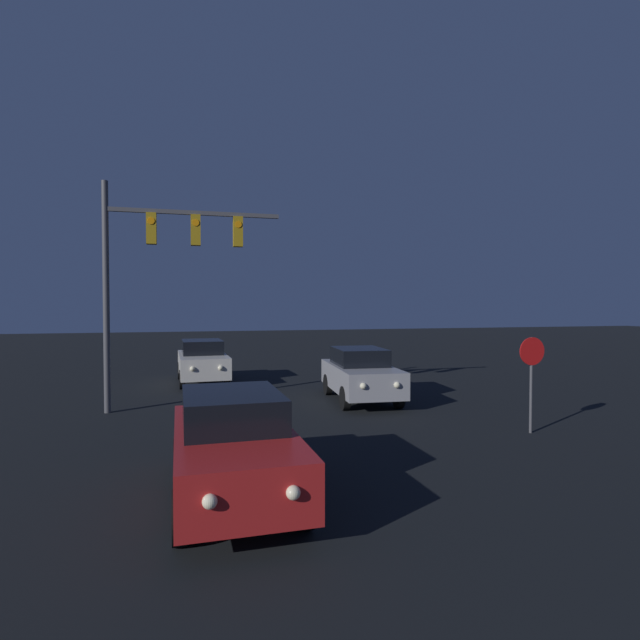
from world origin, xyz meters
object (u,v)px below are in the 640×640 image
(car_far, at_px, (202,361))
(stop_sign, at_px, (532,367))
(traffic_signal_mast, at_px, (158,256))
(car_near, at_px, (233,445))
(car_mid, at_px, (360,374))

(car_far, bearing_deg, stop_sign, 124.26)
(traffic_signal_mast, bearing_deg, car_near, -78.52)
(car_mid, height_order, traffic_signal_mast, traffic_signal_mast)
(car_mid, distance_m, stop_sign, 5.60)
(car_mid, relative_size, car_far, 1.01)
(car_mid, bearing_deg, traffic_signal_mast, 2.88)
(traffic_signal_mast, bearing_deg, car_far, 74.51)
(car_near, relative_size, car_mid, 0.98)
(car_mid, height_order, stop_sign, stop_sign)
(traffic_signal_mast, bearing_deg, stop_sign, -29.91)
(traffic_signal_mast, height_order, stop_sign, traffic_signal_mast)
(car_near, distance_m, traffic_signal_mast, 8.34)
(car_mid, relative_size, stop_sign, 1.87)
(stop_sign, bearing_deg, car_far, 126.51)
(car_far, height_order, stop_sign, stop_sign)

